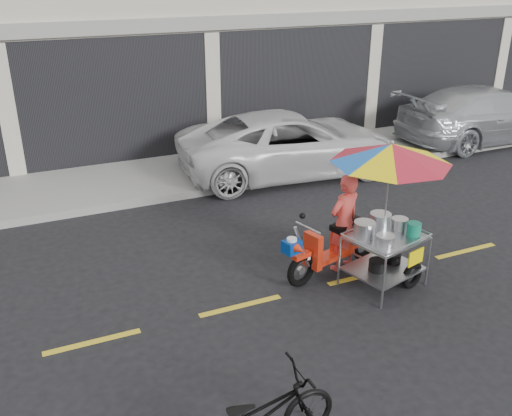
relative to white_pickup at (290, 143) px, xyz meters
name	(u,v)px	position (x,y,z in m)	size (l,w,h in m)	color
ground	(363,276)	(-1.09, -4.55, -0.69)	(90.00, 90.00, 0.00)	black
sidewalk	(229,164)	(-1.09, 0.95, -0.61)	(45.00, 3.00, 0.15)	gray
centerline	(363,276)	(-1.09, -4.55, -0.68)	(42.00, 0.10, 0.01)	gold
white_pickup	(290,143)	(0.00, 0.00, 0.00)	(2.28, 4.94, 1.37)	silver
silver_pickup	(486,114)	(5.79, 0.15, 0.03)	(2.01, 4.95, 1.44)	silver
near_bicycle	(259,416)	(-3.90, -6.96, -0.26)	(0.56, 1.61, 0.85)	black
food_vendor_rig	(372,193)	(-1.08, -4.58, 0.68)	(2.47, 2.03, 2.18)	black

